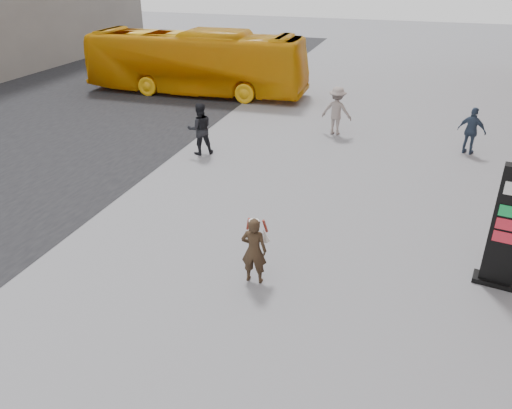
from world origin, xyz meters
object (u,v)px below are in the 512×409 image
(info_pylon, at_px, (508,228))
(pedestrian_a, at_px, (200,129))
(pedestrian_c, at_px, (472,131))
(bus, at_px, (196,62))
(woman, at_px, (254,249))
(pedestrian_b, at_px, (337,111))

(info_pylon, distance_m, pedestrian_a, 10.56)
(info_pylon, bearing_deg, pedestrian_c, 100.75)
(bus, bearing_deg, pedestrian_a, -156.44)
(info_pylon, relative_size, bus, 0.24)
(woman, xyz_separation_m, bus, (-7.87, 14.62, 0.76))
(woman, distance_m, pedestrian_a, 7.95)
(pedestrian_a, relative_size, pedestrian_b, 0.98)
(woman, xyz_separation_m, pedestrian_b, (-0.05, 10.39, 0.15))
(info_pylon, distance_m, woman, 5.20)
(info_pylon, height_order, pedestrian_a, info_pylon)
(bus, bearing_deg, pedestrian_b, -119.83)
(woman, bearing_deg, pedestrian_b, -92.99)
(bus, height_order, pedestrian_a, bus)
(info_pylon, height_order, woman, info_pylon)
(bus, xyz_separation_m, pedestrian_a, (3.67, -7.87, -0.64))
(bus, distance_m, pedestrian_c, 13.62)
(woman, height_order, bus, bus)
(pedestrian_b, bearing_deg, woman, 98.04)
(info_pylon, bearing_deg, pedestrian_a, 159.92)
(bus, height_order, pedestrian_b, bus)
(woman, relative_size, bus, 0.14)
(pedestrian_a, bearing_deg, pedestrian_b, -172.28)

